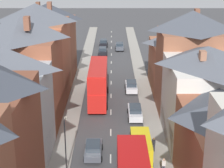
{
  "coord_description": "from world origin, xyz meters",
  "views": [
    {
      "loc": [
        0.15,
        -15.81,
        20.02
      ],
      "look_at": [
        0.32,
        37.08,
        1.49
      ],
      "focal_mm": 60.0,
      "sensor_mm": 36.0,
      "label": 1
    }
  ],
  "objects_px": {
    "delivery_van": "(140,147)",
    "car_near_silver": "(118,46)",
    "car_parked_left_a": "(134,112)",
    "pedestrian_mid_right": "(152,144)",
    "car_far_grey": "(130,86)",
    "car_mid_white": "(127,152)",
    "car_parked_right_b": "(92,149)",
    "car_parked_left_b": "(101,51)",
    "street_lamp": "(64,142)",
    "double_decker_bus_lead": "(97,83)",
    "car_near_blue": "(102,43)",
    "pedestrian_mid_left": "(162,165)"
  },
  "relations": [
    {
      "from": "street_lamp",
      "to": "pedestrian_mid_left",
      "type": "bearing_deg",
      "value": -3.49
    },
    {
      "from": "car_mid_white",
      "to": "car_far_grey",
      "type": "distance_m",
      "value": 20.21
    },
    {
      "from": "pedestrian_mid_right",
      "to": "street_lamp",
      "type": "xyz_separation_m",
      "value": [
        -8.78,
        -3.61,
        2.21
      ]
    },
    {
      "from": "double_decker_bus_lead",
      "to": "car_near_blue",
      "type": "height_order",
      "value": "double_decker_bus_lead"
    },
    {
      "from": "car_parked_left_a",
      "to": "car_near_blue",
      "type": "bearing_deg",
      "value": 97.11
    },
    {
      "from": "car_near_blue",
      "to": "car_parked_right_b",
      "type": "relative_size",
      "value": 1.01
    },
    {
      "from": "car_parked_right_b",
      "to": "street_lamp",
      "type": "relative_size",
      "value": 0.74
    },
    {
      "from": "pedestrian_mid_left",
      "to": "car_far_grey",
      "type": "bearing_deg",
      "value": 94.84
    },
    {
      "from": "double_decker_bus_lead",
      "to": "car_mid_white",
      "type": "height_order",
      "value": "double_decker_bus_lead"
    },
    {
      "from": "car_parked_left_a",
      "to": "car_far_grey",
      "type": "height_order",
      "value": "car_parked_left_a"
    },
    {
      "from": "car_near_blue",
      "to": "pedestrian_mid_left",
      "type": "distance_m",
      "value": 52.82
    },
    {
      "from": "car_near_silver",
      "to": "street_lamp",
      "type": "relative_size",
      "value": 0.77
    },
    {
      "from": "car_near_silver",
      "to": "car_mid_white",
      "type": "relative_size",
      "value": 1.01
    },
    {
      "from": "car_near_blue",
      "to": "car_mid_white",
      "type": "relative_size",
      "value": 0.97
    },
    {
      "from": "car_parked_left_a",
      "to": "pedestrian_mid_right",
      "type": "xyz_separation_m",
      "value": [
        1.43,
        -8.94,
        0.2
      ]
    },
    {
      "from": "car_parked_left_b",
      "to": "delivery_van",
      "type": "distance_m",
      "value": 42.16
    },
    {
      "from": "street_lamp",
      "to": "car_near_blue",
      "type": "bearing_deg",
      "value": 87.29
    },
    {
      "from": "car_mid_white",
      "to": "delivery_van",
      "type": "height_order",
      "value": "delivery_van"
    },
    {
      "from": "car_far_grey",
      "to": "street_lamp",
      "type": "xyz_separation_m",
      "value": [
        -7.35,
        -22.4,
        2.42
      ]
    },
    {
      "from": "street_lamp",
      "to": "car_parked_left_a",
      "type": "bearing_deg",
      "value": 59.64
    },
    {
      "from": "car_far_grey",
      "to": "car_mid_white",
      "type": "bearing_deg",
      "value": -93.69
    },
    {
      "from": "double_decker_bus_lead",
      "to": "car_near_blue",
      "type": "relative_size",
      "value": 2.64
    },
    {
      "from": "double_decker_bus_lead",
      "to": "car_near_silver",
      "type": "height_order",
      "value": "double_decker_bus_lead"
    },
    {
      "from": "car_far_grey",
      "to": "pedestrian_mid_right",
      "type": "bearing_deg",
      "value": -85.64
    },
    {
      "from": "car_parked_left_a",
      "to": "pedestrian_mid_left",
      "type": "xyz_separation_m",
      "value": [
        1.94,
        -13.12,
        0.2
      ]
    },
    {
      "from": "car_parked_left_a",
      "to": "delivery_van",
      "type": "bearing_deg",
      "value": -90.0
    },
    {
      "from": "car_near_blue",
      "to": "car_far_grey",
      "type": "distance_m",
      "value": 29.82
    },
    {
      "from": "car_near_silver",
      "to": "pedestrian_mid_left",
      "type": "height_order",
      "value": "pedestrian_mid_left"
    },
    {
      "from": "double_decker_bus_lead",
      "to": "delivery_van",
      "type": "relative_size",
      "value": 2.08
    },
    {
      "from": "car_parked_right_b",
      "to": "delivery_van",
      "type": "xyz_separation_m",
      "value": [
        4.9,
        -0.56,
        0.54
      ]
    },
    {
      "from": "street_lamp",
      "to": "car_far_grey",
      "type": "bearing_deg",
      "value": 71.83
    },
    {
      "from": "car_parked_left_a",
      "to": "car_mid_white",
      "type": "bearing_deg",
      "value": -97.18
    },
    {
      "from": "delivery_van",
      "to": "pedestrian_mid_right",
      "type": "relative_size",
      "value": 3.23
    },
    {
      "from": "car_near_blue",
      "to": "car_far_grey",
      "type": "height_order",
      "value": "car_far_grey"
    },
    {
      "from": "car_near_silver",
      "to": "pedestrian_mid_left",
      "type": "distance_m",
      "value": 49.03
    },
    {
      "from": "car_near_silver",
      "to": "car_far_grey",
      "type": "relative_size",
      "value": 0.95
    },
    {
      "from": "car_mid_white",
      "to": "pedestrian_mid_right",
      "type": "relative_size",
      "value": 2.61
    },
    {
      "from": "car_near_silver",
      "to": "delivery_van",
      "type": "height_order",
      "value": "delivery_van"
    },
    {
      "from": "delivery_van",
      "to": "car_near_silver",
      "type": "bearing_deg",
      "value": 91.62
    },
    {
      "from": "car_parked_left_a",
      "to": "pedestrian_mid_right",
      "type": "relative_size",
      "value": 2.85
    },
    {
      "from": "car_parked_right_b",
      "to": "pedestrian_mid_left",
      "type": "relative_size",
      "value": 2.51
    },
    {
      "from": "car_parked_left_b",
      "to": "street_lamp",
      "type": "xyz_separation_m",
      "value": [
        -2.45,
        -44.22,
        2.44
      ]
    },
    {
      "from": "car_near_blue",
      "to": "delivery_van",
      "type": "height_order",
      "value": "delivery_van"
    },
    {
      "from": "car_near_blue",
      "to": "car_parked_right_b",
      "type": "height_order",
      "value": "car_near_blue"
    },
    {
      "from": "delivery_van",
      "to": "car_parked_right_b",
      "type": "bearing_deg",
      "value": 173.43
    },
    {
      "from": "double_decker_bus_lead",
      "to": "car_parked_right_b",
      "type": "distance_m",
      "value": 15.45
    },
    {
      "from": "car_parked_left_a",
      "to": "pedestrian_mid_left",
      "type": "height_order",
      "value": "pedestrian_mid_left"
    },
    {
      "from": "car_near_blue",
      "to": "car_near_silver",
      "type": "bearing_deg",
      "value": -43.77
    },
    {
      "from": "car_far_grey",
      "to": "pedestrian_mid_right",
      "type": "relative_size",
      "value": 2.77
    },
    {
      "from": "car_parked_left_b",
      "to": "pedestrian_mid_left",
      "type": "xyz_separation_m",
      "value": [
        6.84,
        -44.79,
        0.23
      ]
    }
  ]
}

